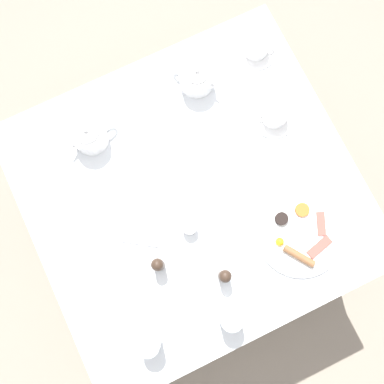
{
  "coord_description": "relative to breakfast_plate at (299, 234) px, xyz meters",
  "views": [
    {
      "loc": [
        -0.25,
        0.12,
        2.3
      ],
      "look_at": [
        0.0,
        0.0,
        0.75
      ],
      "focal_mm": 42.0,
      "sensor_mm": 36.0,
      "label": 1
    }
  ],
  "objects": [
    {
      "name": "teacup_with_saucer_left",
      "position": [
        0.68,
        -0.18,
        0.02
      ],
      "size": [
        0.16,
        0.16,
        0.06
      ],
      "color": "white",
      "rests_on": "table"
    },
    {
      "name": "teapot_near",
      "position": [
        0.66,
        0.08,
        0.04
      ],
      "size": [
        0.18,
        0.13,
        0.12
      ],
      "rotation": [
        0.0,
        0.0,
        3.75
      ],
      "color": "white",
      "rests_on": "table"
    },
    {
      "name": "breakfast_plate",
      "position": [
        0.0,
        0.0,
        0.0
      ],
      "size": [
        0.31,
        0.31,
        0.04
      ],
      "color": "white",
      "rests_on": "table"
    },
    {
      "name": "teapot_far",
      "position": [
        0.63,
        0.51,
        0.04
      ],
      "size": [
        0.12,
        0.21,
        0.12
      ],
      "rotation": [
        0.0,
        0.0,
        1.72
      ],
      "color": "white",
      "rests_on": "table"
    },
    {
      "name": "pepper_grinder",
      "position": [
        -0.02,
        0.3,
        0.05
      ],
      "size": [
        0.04,
        0.04,
        0.11
      ],
      "color": "#38281E",
      "rests_on": "table"
    },
    {
      "name": "teacup_with_saucer_right",
      "position": [
        0.41,
        -0.12,
        0.02
      ],
      "size": [
        0.16,
        0.16,
        0.06
      ],
      "color": "white",
      "rests_on": "table"
    },
    {
      "name": "water_glass_short",
      "position": [
        -0.1,
        0.62,
        0.05
      ],
      "size": [
        0.07,
        0.07,
        0.12
      ],
      "color": "white",
      "rests_on": "table"
    },
    {
      "name": "napkin_folded",
      "position": [
        0.25,
        0.48,
        -0.0
      ],
      "size": [
        0.18,
        0.18,
        0.01
      ],
      "rotation": [
        0.0,
        0.0,
        4.11
      ],
      "color": "white",
      "rests_on": "table"
    },
    {
      "name": "salt_grinder",
      "position": [
        0.11,
        0.49,
        0.05
      ],
      "size": [
        0.04,
        0.04,
        0.11
      ],
      "color": "#38281E",
      "rests_on": "table"
    },
    {
      "name": "knife_by_plate",
      "position": [
        0.28,
        0.13,
        -0.01
      ],
      "size": [
        0.04,
        0.22,
        0.0
      ],
      "rotation": [
        0.0,
        0.0,
        3.26
      ],
      "color": "silver",
      "rests_on": "table"
    },
    {
      "name": "ground_plane",
      "position": [
        0.29,
        0.27,
        -0.74
      ],
      "size": [
        8.0,
        8.0,
        0.0
      ],
      "primitive_type": "plane",
      "color": "gray"
    },
    {
      "name": "creamer_jug",
      "position": [
        0.19,
        0.33,
        0.02
      ],
      "size": [
        0.07,
        0.05,
        0.05
      ],
      "color": "white",
      "rests_on": "table"
    },
    {
      "name": "fork_by_plate",
      "position": [
        0.02,
        0.72,
        -0.01
      ],
      "size": [
        0.06,
        0.17,
        0.0
      ],
      "rotation": [
        0.0,
        0.0,
        2.86
      ],
      "color": "silver",
      "rests_on": "table"
    },
    {
      "name": "fork_spare",
      "position": [
        0.45,
        0.34,
        -0.01
      ],
      "size": [
        0.16,
        0.11,
        0.0
      ],
      "rotation": [
        0.0,
        0.0,
        5.29
      ],
      "color": "silver",
      "rests_on": "table"
    },
    {
      "name": "water_glass_tall",
      "position": [
        -0.15,
        0.34,
        0.05
      ],
      "size": [
        0.07,
        0.07,
        0.12
      ],
      "color": "white",
      "rests_on": "table"
    },
    {
      "name": "spoon_for_tea",
      "position": [
        -0.0,
        0.44,
        -0.01
      ],
      "size": [
        0.1,
        0.13,
        0.0
      ],
      "rotation": [
        0.0,
        0.0,
        5.68
      ],
      "color": "silver",
      "rests_on": "table"
    },
    {
      "name": "table",
      "position": [
        0.29,
        0.27,
        -0.07
      ],
      "size": [
        1.08,
        1.15,
        0.73
      ],
      "color": "silver",
      "rests_on": "ground_plane"
    }
  ]
}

